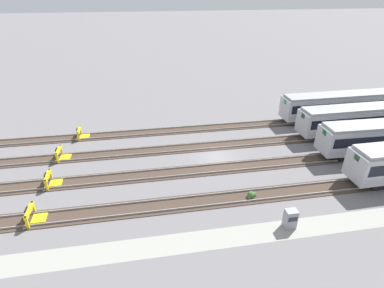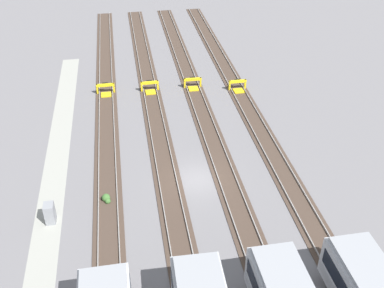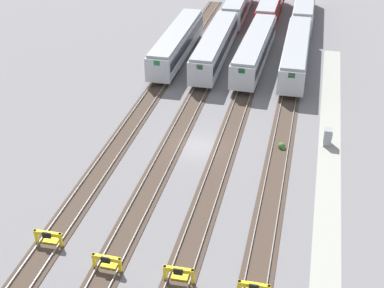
% 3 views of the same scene
% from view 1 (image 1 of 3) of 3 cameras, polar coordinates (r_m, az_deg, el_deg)
% --- Properties ---
extents(ground_plane, '(400.00, 400.00, 0.00)m').
position_cam_1_polar(ground_plane, '(32.69, 4.56, -2.41)').
color(ground_plane, slate).
extents(service_walkway, '(54.00, 2.00, 0.01)m').
position_cam_1_polar(service_walkway, '(23.91, 11.46, -16.44)').
color(service_walkway, '#9E9E93').
rests_on(service_walkway, ground).
extents(rail_track_nearest, '(90.00, 2.24, 0.21)m').
position_cam_1_polar(rail_track_nearest, '(26.93, 8.29, -10.07)').
color(rail_track_nearest, '#47382D').
rests_on(rail_track_nearest, ground).
extents(rail_track_near_inner, '(90.00, 2.24, 0.21)m').
position_cam_1_polar(rail_track_near_inner, '(30.68, 5.64, -4.60)').
color(rail_track_near_inner, '#47382D').
rests_on(rail_track_near_inner, ground).
extents(rail_track_middle, '(90.00, 2.24, 0.21)m').
position_cam_1_polar(rail_track_middle, '(34.70, 3.62, -0.35)').
color(rail_track_middle, '#47382D').
rests_on(rail_track_middle, ground).
extents(rail_track_far_inner, '(90.00, 2.24, 0.21)m').
position_cam_1_polar(rail_track_far_inner, '(38.91, 2.03, 2.99)').
color(rail_track_far_inner, '#47382D').
rests_on(rail_track_far_inner, ground).
extents(subway_car_front_row_centre, '(18.02, 2.99, 3.70)m').
position_cam_1_polar(subway_car_front_row_centre, '(46.20, 27.23, 6.65)').
color(subway_car_front_row_centre, '#B7BABF').
rests_on(subway_car_front_row_centre, ground).
extents(subway_car_front_row_right_inner, '(18.03, 3.00, 3.70)m').
position_cam_1_polar(subway_car_front_row_right_inner, '(42.78, 30.71, 4.21)').
color(subway_car_front_row_right_inner, '#B7BABF').
rests_on(subway_car_front_row_right_inner, ground).
extents(bumper_stop_nearest_track, '(1.35, 2.00, 1.22)m').
position_cam_1_polar(bumper_stop_nearest_track, '(27.24, -27.90, -11.88)').
color(bumper_stop_nearest_track, yellow).
rests_on(bumper_stop_nearest_track, ground).
extents(bumper_stop_near_inner_track, '(1.36, 2.01, 1.22)m').
position_cam_1_polar(bumper_stop_near_inner_track, '(30.90, -25.20, -6.21)').
color(bumper_stop_near_inner_track, yellow).
rests_on(bumper_stop_near_inner_track, ground).
extents(bumper_stop_middle_track, '(1.36, 2.00, 1.22)m').
position_cam_1_polar(bumper_stop_middle_track, '(34.90, -23.57, -1.82)').
color(bumper_stop_middle_track, yellow).
rests_on(bumper_stop_middle_track, ground).
extents(bumper_stop_far_inner_track, '(1.37, 2.01, 1.22)m').
position_cam_1_polar(bumper_stop_far_inner_track, '(38.81, -20.27, 1.85)').
color(bumper_stop_far_inner_track, yellow).
rests_on(bumper_stop_far_inner_track, ground).
extents(electrical_cabinet, '(0.90, 0.73, 1.60)m').
position_cam_1_polar(electrical_cabinet, '(24.65, 18.22, -13.37)').
color(electrical_cabinet, gray).
rests_on(electrical_cabinet, ground).
extents(weed_clump, '(0.92, 0.70, 0.64)m').
position_cam_1_polar(weed_clump, '(27.13, 11.25, -9.51)').
color(weed_clump, '#427033').
rests_on(weed_clump, ground).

